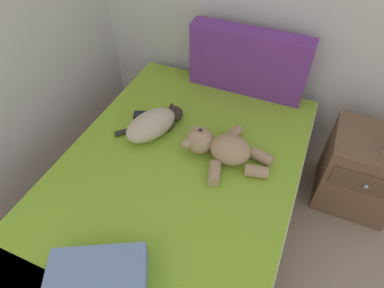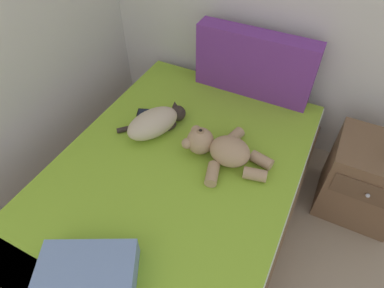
{
  "view_description": "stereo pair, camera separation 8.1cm",
  "coord_description": "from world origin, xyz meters",
  "px_view_note": "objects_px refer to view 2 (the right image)",
  "views": [
    {
      "loc": [
        1.56,
        2.19,
        1.86
      ],
      "look_at": [
        1.06,
        3.37,
        0.53
      ],
      "focal_mm": 30.42,
      "sensor_mm": 36.0,
      "label": 1
    },
    {
      "loc": [
        1.63,
        2.22,
        1.86
      ],
      "look_at": [
        1.06,
        3.37,
        0.53
      ],
      "focal_mm": 30.42,
      "sensor_mm": 36.0,
      "label": 2
    }
  ],
  "objects_px": {
    "bed": "(171,200)",
    "patterned_cushion": "(254,64)",
    "teddy_bear": "(221,149)",
    "throw_pillow": "(87,277)",
    "nightstand": "(364,179)",
    "cell_phone": "(149,113)",
    "cat": "(155,122)"
  },
  "relations": [
    {
      "from": "cell_phone",
      "to": "teddy_bear",
      "type": "bearing_deg",
      "value": -14.25
    },
    {
      "from": "bed",
      "to": "nightstand",
      "type": "bearing_deg",
      "value": 32.52
    },
    {
      "from": "bed",
      "to": "cat",
      "type": "distance_m",
      "value": 0.48
    },
    {
      "from": "bed",
      "to": "cat",
      "type": "height_order",
      "value": "cat"
    },
    {
      "from": "patterned_cushion",
      "to": "nightstand",
      "type": "relative_size",
      "value": 1.48
    },
    {
      "from": "patterned_cushion",
      "to": "throw_pillow",
      "type": "relative_size",
      "value": 1.97
    },
    {
      "from": "teddy_bear",
      "to": "throw_pillow",
      "type": "distance_m",
      "value": 0.92
    },
    {
      "from": "throw_pillow",
      "to": "nightstand",
      "type": "height_order",
      "value": "throw_pillow"
    },
    {
      "from": "throw_pillow",
      "to": "patterned_cushion",
      "type": "bearing_deg",
      "value": 84.15
    },
    {
      "from": "patterned_cushion",
      "to": "throw_pillow",
      "type": "bearing_deg",
      "value": -95.85
    },
    {
      "from": "patterned_cushion",
      "to": "teddy_bear",
      "type": "relative_size",
      "value": 1.56
    },
    {
      "from": "bed",
      "to": "teddy_bear",
      "type": "distance_m",
      "value": 0.44
    },
    {
      "from": "cat",
      "to": "cell_phone",
      "type": "relative_size",
      "value": 2.54
    },
    {
      "from": "bed",
      "to": "cell_phone",
      "type": "xyz_separation_m",
      "value": [
        -0.37,
        0.39,
        0.24
      ]
    },
    {
      "from": "bed",
      "to": "patterned_cushion",
      "type": "height_order",
      "value": "patterned_cushion"
    },
    {
      "from": "cell_phone",
      "to": "throw_pillow",
      "type": "relative_size",
      "value": 0.41
    },
    {
      "from": "cat",
      "to": "nightstand",
      "type": "height_order",
      "value": "cat"
    },
    {
      "from": "bed",
      "to": "patterned_cushion",
      "type": "xyz_separation_m",
      "value": [
        0.14,
        0.91,
        0.46
      ]
    },
    {
      "from": "throw_pillow",
      "to": "nightstand",
      "type": "xyz_separation_m",
      "value": [
        1.03,
        1.3,
        -0.26
      ]
    },
    {
      "from": "nightstand",
      "to": "cell_phone",
      "type": "bearing_deg",
      "value": -169.49
    },
    {
      "from": "teddy_bear",
      "to": "throw_pillow",
      "type": "height_order",
      "value": "teddy_bear"
    },
    {
      "from": "bed",
      "to": "patterned_cushion",
      "type": "relative_size",
      "value": 2.55
    },
    {
      "from": "cat",
      "to": "bed",
      "type": "bearing_deg",
      "value": -47.78
    },
    {
      "from": "cat",
      "to": "throw_pillow",
      "type": "xyz_separation_m",
      "value": [
        0.22,
        -0.92,
        -0.02
      ]
    },
    {
      "from": "cell_phone",
      "to": "throw_pillow",
      "type": "height_order",
      "value": "throw_pillow"
    },
    {
      "from": "cat",
      "to": "cell_phone",
      "type": "distance_m",
      "value": 0.19
    },
    {
      "from": "bed",
      "to": "patterned_cushion",
      "type": "distance_m",
      "value": 1.03
    },
    {
      "from": "bed",
      "to": "cat",
      "type": "xyz_separation_m",
      "value": [
        -0.24,
        0.27,
        0.31
      ]
    },
    {
      "from": "cat",
      "to": "patterned_cushion",
      "type": "bearing_deg",
      "value": 59.1
    },
    {
      "from": "patterned_cushion",
      "to": "nightstand",
      "type": "xyz_separation_m",
      "value": [
        0.87,
        -0.27,
        -0.42
      ]
    },
    {
      "from": "nightstand",
      "to": "teddy_bear",
      "type": "bearing_deg",
      "value": -153.61
    },
    {
      "from": "cell_phone",
      "to": "nightstand",
      "type": "distance_m",
      "value": 1.42
    }
  ]
}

